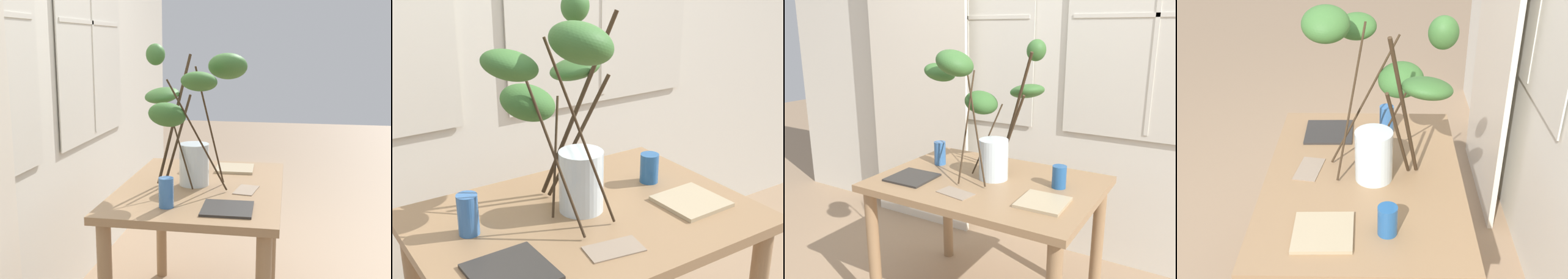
{
  "view_description": "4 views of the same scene",
  "coord_description": "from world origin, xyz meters",
  "views": [
    {
      "loc": [
        -2.48,
        -0.42,
        1.47
      ],
      "look_at": [
        -0.03,
        0.03,
        1.0
      ],
      "focal_mm": 47.07,
      "sensor_mm": 36.0,
      "label": 1
    },
    {
      "loc": [
        -0.88,
        -1.36,
        1.61
      ],
      "look_at": [
        0.05,
        0.06,
        1.0
      ],
      "focal_mm": 49.64,
      "sensor_mm": 36.0,
      "label": 2
    },
    {
      "loc": [
        0.99,
        -1.76,
        1.51
      ],
      "look_at": [
        -0.05,
        0.01,
        0.96
      ],
      "focal_mm": 38.06,
      "sensor_mm": 36.0,
      "label": 3
    },
    {
      "loc": [
        1.73,
        0.06,
        1.93
      ],
      "look_at": [
        0.02,
        0.04,
        0.94
      ],
      "focal_mm": 46.77,
      "sensor_mm": 36.0,
      "label": 4
    }
  ],
  "objects": [
    {
      "name": "plate_square_left",
      "position": [
        -0.36,
        -0.17,
        0.76
      ],
      "size": [
        0.22,
        0.22,
        0.01
      ],
      "primitive_type": "cube",
      "rotation": [
        0.0,
        0.0,
        0.02
      ],
      "color": "#2D2B28",
      "rests_on": "dining_table"
    },
    {
      "name": "napkin_folded",
      "position": [
        -0.05,
        -0.23,
        0.76
      ],
      "size": [
        0.19,
        0.12,
        0.0
      ],
      "primitive_type": "cube",
      "rotation": [
        0.0,
        0.0,
        -0.16
      ],
      "color": "gray",
      "rests_on": "dining_table"
    },
    {
      "name": "drinking_glass_blue_left",
      "position": [
        -0.37,
        0.1,
        0.82
      ],
      "size": [
        0.07,
        0.07,
        0.13
      ],
      "primitive_type": "cylinder",
      "color": "#386BAD",
      "rests_on": "dining_table"
    },
    {
      "name": "drinking_glass_blue_right",
      "position": [
        0.35,
        0.09,
        0.81
      ],
      "size": [
        0.07,
        0.07,
        0.11
      ],
      "primitive_type": "cylinder",
      "color": "#235693",
      "rests_on": "dining_table"
    },
    {
      "name": "dining_table",
      "position": [
        0.0,
        0.0,
        0.63
      ],
      "size": [
        1.12,
        0.8,
        0.75
      ],
      "color": "#93704C",
      "rests_on": "ground"
    },
    {
      "name": "vase_with_branches",
      "position": [
        -0.05,
        0.06,
        1.13
      ],
      "size": [
        0.6,
        0.62,
        0.73
      ],
      "color": "silver",
      "rests_on": "dining_table"
    },
    {
      "name": "plate_square_right",
      "position": [
        0.36,
        -0.13,
        0.76
      ],
      "size": [
        0.22,
        0.22,
        0.01
      ],
      "primitive_type": "cube",
      "rotation": [
        0.0,
        0.0,
        0.02
      ],
      "color": "tan",
      "rests_on": "dining_table"
    }
  ]
}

